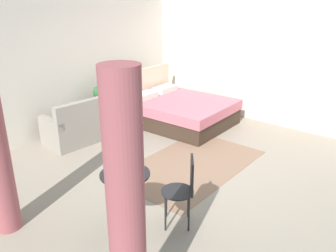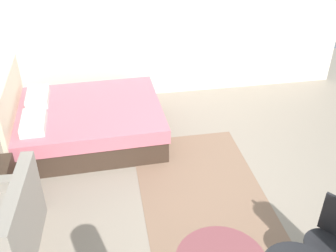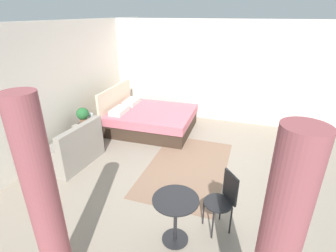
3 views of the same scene
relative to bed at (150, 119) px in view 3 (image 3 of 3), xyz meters
name	(u,v)px [view 3 (image 3 of 3)]	position (x,y,z in m)	size (l,w,h in m)	color
ground_plane	(192,172)	(-1.62, -1.58, -0.31)	(8.95, 9.34, 0.02)	gray
wall_back	(51,90)	(-1.62, 1.60, 1.09)	(8.95, 0.12, 2.78)	silver
wall_right	(219,72)	(1.35, -1.58, 1.09)	(0.12, 6.34, 2.78)	silver
area_rug	(187,167)	(-1.50, -1.44, -0.30)	(2.58, 1.56, 0.01)	#7F604C
bed	(150,119)	(0.00, 0.00, 0.00)	(1.82, 2.20, 1.13)	#38281E
couch	(73,150)	(-2.09, 0.85, 0.01)	(1.27, 0.81, 0.90)	gray
nightstand	(89,133)	(-1.19, 1.10, -0.04)	(0.49, 0.42, 0.52)	#38281E
potted_plant	(83,115)	(-1.29, 1.12, 0.46)	(0.29, 0.29, 0.41)	brown
vase	(91,117)	(-1.07, 1.08, 0.32)	(0.11, 0.11, 0.20)	silver
balcony_table	(175,212)	(-3.33, -1.75, 0.19)	(0.62, 0.62, 0.71)	black
cafe_chair_near_window	(224,197)	(-2.89, -2.33, 0.25)	(0.57, 0.57, 0.92)	black
curtain_right	(44,203)	(-4.35, -0.67, 0.87)	(0.31, 0.31, 2.33)	#994C51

